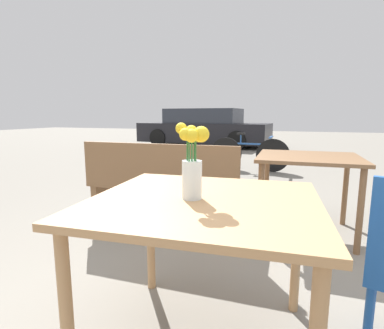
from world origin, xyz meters
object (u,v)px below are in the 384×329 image
at_px(table_front, 204,218).
at_px(flower_vase, 193,164).
at_px(table_back, 308,167).
at_px(bicycle, 249,154).
at_px(bench_near, 161,187).
at_px(parked_car, 204,128).

relative_size(table_front, flower_vase, 3.16).
distance_m(table_back, bicycle, 3.22).
xyz_separation_m(table_front, bicycle, (-0.51, 4.70, -0.30)).
relative_size(table_front, bicycle, 0.67).
distance_m(bench_near, bicycle, 3.54).
height_order(table_back, parked_car, parked_car).
height_order(table_back, bicycle, bicycle).
distance_m(bench_near, table_back, 1.34).
height_order(bench_near, table_back, bench_near).
distance_m(flower_vase, parked_car, 9.42).
xyz_separation_m(table_front, table_back, (0.48, 1.65, -0.02)).
bearing_deg(flower_vase, table_back, 72.56).
bearing_deg(table_front, table_back, 73.85).
height_order(table_front, bicycle, bicycle).
distance_m(bicycle, parked_car, 4.86).
relative_size(bicycle, parked_car, 0.34).
relative_size(flower_vase, parked_car, 0.07).
bearing_deg(parked_car, bench_near, -75.56).
height_order(flower_vase, bicycle, flower_vase).
relative_size(table_back, parked_car, 0.19).
height_order(table_front, table_back, table_front).
bearing_deg(bicycle, table_back, -72.01).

